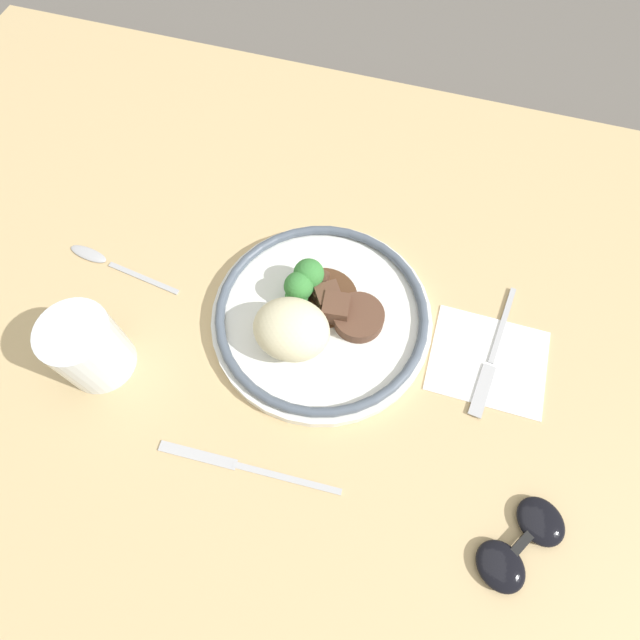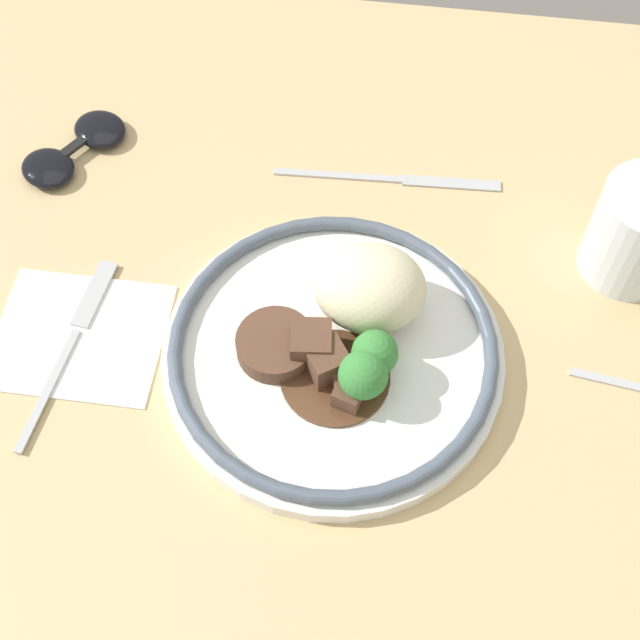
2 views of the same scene
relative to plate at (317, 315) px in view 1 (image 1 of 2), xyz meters
The scene contains 9 objects.
ground_plane 0.07m from the plate, 159.54° to the right, with size 8.00×8.00×0.00m, color #5B5651.
dining_table 0.05m from the plate, 159.54° to the right, with size 1.54×0.92×0.04m.
napkin 0.22m from the plate, behind, with size 0.14×0.12×0.00m.
plate is the anchor object (origin of this frame).
juice_glass 0.27m from the plate, 28.12° to the left, with size 0.08×0.08×0.09m.
fork 0.22m from the plate, behind, with size 0.03×0.19×0.00m.
knife 0.20m from the plate, 81.44° to the left, with size 0.21×0.02×0.00m.
spoon 0.31m from the plate, ahead, with size 0.17×0.04×0.01m.
sunglasses 0.33m from the plate, 145.93° to the left, with size 0.10×0.12×0.02m.
Camera 1 is at (-0.05, 0.28, 0.62)m, focal length 28.00 mm.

